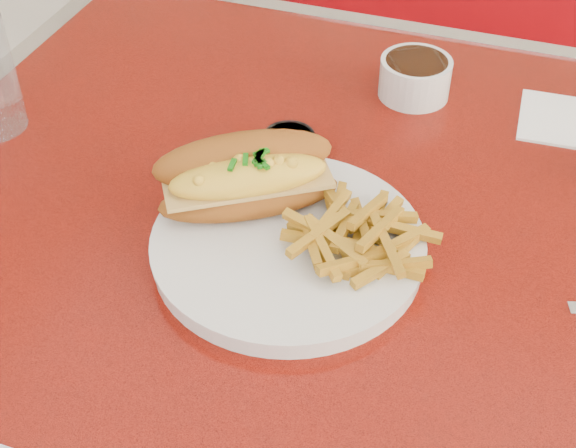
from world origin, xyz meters
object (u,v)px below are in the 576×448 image
(dinner_plate, at_px, (288,246))
(sauce_cup_left, at_px, (289,144))
(diner_table, at_px, (413,319))
(mac_hoagie, at_px, (247,177))
(fork, at_px, (350,237))
(gravy_ramekin, at_px, (415,77))
(booth_bench_far, at_px, (479,151))

(dinner_plate, bearing_deg, sauce_cup_left, 108.60)
(dinner_plate, height_order, sauce_cup_left, sauce_cup_left)
(diner_table, xyz_separation_m, dinner_plate, (-0.12, -0.10, 0.17))
(mac_hoagie, bearing_deg, fork, -40.49)
(diner_table, relative_size, mac_hoagie, 5.96)
(gravy_ramekin, bearing_deg, diner_table, -73.33)
(fork, distance_m, sauce_cup_left, 0.17)
(mac_hoagie, relative_size, fork, 1.36)
(dinner_plate, relative_size, mac_hoagie, 1.67)
(diner_table, bearing_deg, booth_bench_far, 90.00)
(diner_table, distance_m, mac_hoagie, 0.29)
(diner_table, distance_m, gravy_ramekin, 0.30)
(dinner_plate, xyz_separation_m, sauce_cup_left, (-0.05, 0.15, 0.01))
(sauce_cup_left, bearing_deg, dinner_plate, -71.40)
(booth_bench_far, distance_m, sauce_cup_left, 0.92)
(dinner_plate, distance_m, mac_hoagie, 0.08)
(booth_bench_far, height_order, gravy_ramekin, booth_bench_far)
(mac_hoagie, bearing_deg, diner_table, -13.87)
(mac_hoagie, distance_m, gravy_ramekin, 0.31)
(diner_table, relative_size, gravy_ramekin, 12.01)
(gravy_ramekin, bearing_deg, booth_bench_far, 83.30)
(diner_table, height_order, gravy_ramekin, gravy_ramekin)
(fork, relative_size, sauce_cup_left, 2.08)
(mac_hoagie, xyz_separation_m, fork, (0.11, -0.02, -0.03))
(booth_bench_far, bearing_deg, sauce_cup_left, -103.09)
(booth_bench_far, relative_size, fork, 7.93)
(dinner_plate, xyz_separation_m, gravy_ramekin, (0.06, 0.33, 0.02))
(booth_bench_far, relative_size, sauce_cup_left, 16.47)
(dinner_plate, height_order, mac_hoagie, mac_hoagie)
(fork, bearing_deg, mac_hoagie, 50.25)
(fork, bearing_deg, diner_table, -72.49)
(sauce_cup_left, bearing_deg, mac_hoagie, -92.86)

